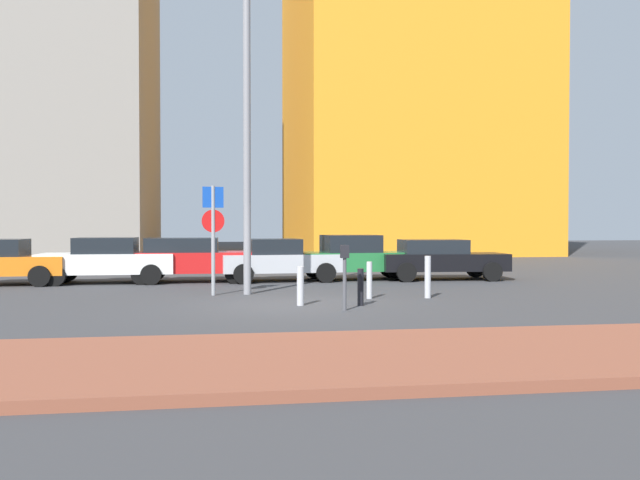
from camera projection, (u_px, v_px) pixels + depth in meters
name	position (u px, v px, depth m)	size (l,w,h in m)	color
ground_plane	(290.00, 305.00, 15.61)	(120.00, 120.00, 0.00)	#38383A
sidewalk_brick	(346.00, 359.00, 8.97)	(40.00, 3.77, 0.14)	brown
parked_car_white	(108.00, 260.00, 21.42)	(4.19, 1.98, 1.46)	white
parked_car_red	(188.00, 258.00, 21.89)	(4.28, 1.99, 1.44)	red
parked_car_silver	(279.00, 259.00, 22.20)	(4.01, 2.21, 1.41)	#B7BABF
parked_car_green	(357.00, 257.00, 22.74)	(4.12, 2.15, 1.53)	#237238
parked_car_black	(440.00, 258.00, 22.80)	(4.34, 2.15, 1.37)	black
parking_sign_post	(213.00, 226.00, 17.66)	(0.60, 0.12, 2.90)	gray
parking_meter	(345.00, 268.00, 14.55)	(0.18, 0.14, 1.42)	#4C4C51
street_lamp	(247.00, 114.00, 17.87)	(0.70, 0.36, 8.35)	gray
traffic_bollard_near	(361.00, 287.00, 15.43)	(0.14, 0.14, 0.86)	black
traffic_bollard_mid	(369.00, 280.00, 16.89)	(0.14, 0.14, 0.94)	#B7B7BC
traffic_bollard_far	(428.00, 277.00, 17.06)	(0.16, 0.16, 1.07)	#B7B7BC
traffic_bollard_edge	(300.00, 286.00, 15.47)	(0.16, 0.16, 0.90)	#B7B7BC
building_colorful_midrise	(404.00, 32.00, 46.27)	(15.10, 17.17, 30.38)	orange
building_under_construction	(22.00, 57.00, 42.54)	(15.97, 14.71, 25.12)	gray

